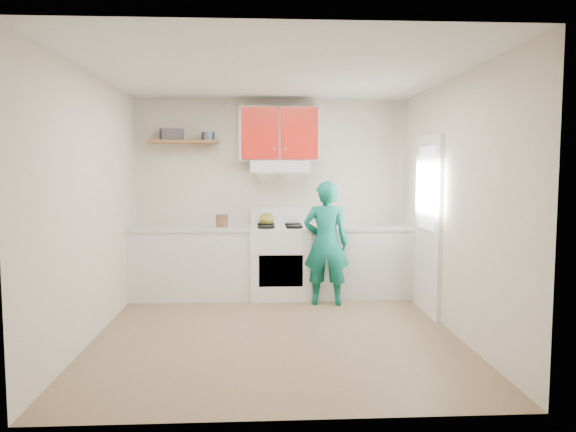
{
  "coord_description": "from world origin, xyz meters",
  "views": [
    {
      "loc": [
        -0.17,
        -5.33,
        1.67
      ],
      "look_at": [
        0.15,
        0.55,
        1.15
      ],
      "focal_mm": 33.44,
      "sensor_mm": 36.0,
      "label": 1
    }
  ],
  "objects": [
    {
      "name": "kettle",
      "position": [
        -0.07,
        1.75,
        1.0
      ],
      "size": [
        0.26,
        0.26,
        0.17
      ],
      "primitive_type": "ellipsoid",
      "rotation": [
        0.0,
        0.0,
        -0.43
      ],
      "color": "olive",
      "rests_on": "stove"
    },
    {
      "name": "front_wall",
      "position": [
        0.0,
        -1.9,
        1.3
      ],
      "size": [
        3.6,
        0.04,
        2.6
      ],
      "primitive_type": "cube",
      "color": "beige",
      "rests_on": "floor"
    },
    {
      "name": "range_hood",
      "position": [
        0.1,
        1.68,
        1.7
      ],
      "size": [
        0.76,
        0.44,
        0.15
      ],
      "primitive_type": "cube",
      "color": "silver",
      "rests_on": "back_wall"
    },
    {
      "name": "shelf",
      "position": [
        -1.15,
        1.75,
        2.02
      ],
      "size": [
        0.9,
        0.3,
        0.04
      ],
      "primitive_type": "cube",
      "color": "brown",
      "rests_on": "back_wall"
    },
    {
      "name": "left_wall",
      "position": [
        -1.8,
        0.0,
        1.3
      ],
      "size": [
        0.04,
        3.8,
        2.6
      ],
      "primitive_type": "cube",
      "color": "beige",
      "rests_on": "floor"
    },
    {
      "name": "silicone_mat",
      "position": [
        1.57,
        1.59,
        0.9
      ],
      "size": [
        0.32,
        0.28,
        0.01
      ],
      "primitive_type": "cube",
      "rotation": [
        0.0,
        0.0,
        0.14
      ],
      "color": "red",
      "rests_on": "counter_right"
    },
    {
      "name": "right_wall",
      "position": [
        1.8,
        0.0,
        1.3
      ],
      "size": [
        0.04,
        3.8,
        2.6
      ],
      "primitive_type": "cube",
      "color": "beige",
      "rests_on": "floor"
    },
    {
      "name": "door",
      "position": [
        1.78,
        0.7,
        1.02
      ],
      "size": [
        0.05,
        0.85,
        2.05
      ],
      "primitive_type": "cube",
      "color": "white",
      "rests_on": "floor"
    },
    {
      "name": "person",
      "position": [
        0.65,
        1.15,
        0.76
      ],
      "size": [
        0.6,
        0.43,
        1.52
      ],
      "primitive_type": "imported",
      "rotation": [
        0.0,
        0.0,
        3.01
      ],
      "color": "#0B6452",
      "rests_on": "floor"
    },
    {
      "name": "back_wall",
      "position": [
        0.0,
        1.9,
        1.3
      ],
      "size": [
        3.6,
        0.04,
        2.6
      ],
      "primitive_type": "cube",
      "color": "beige",
      "rests_on": "floor"
    },
    {
      "name": "books",
      "position": [
        -1.29,
        1.73,
        2.11
      ],
      "size": [
        0.33,
        0.28,
        0.15
      ],
      "primitive_type": "cube",
      "rotation": [
        0.0,
        0.0,
        0.32
      ],
      "color": "#3A3337",
      "rests_on": "shelf"
    },
    {
      "name": "cutting_board",
      "position": [
        0.76,
        1.54,
        0.91
      ],
      "size": [
        0.33,
        0.28,
        0.02
      ],
      "primitive_type": "cube",
      "rotation": [
        0.0,
        0.0,
        0.29
      ],
      "color": "olive",
      "rests_on": "counter_right"
    },
    {
      "name": "ceiling",
      "position": [
        0.0,
        0.0,
        2.6
      ],
      "size": [
        3.6,
        3.8,
        0.04
      ],
      "primitive_type": "cube",
      "color": "white",
      "rests_on": "floor"
    },
    {
      "name": "door_glass",
      "position": [
        1.75,
        0.7,
        1.45
      ],
      "size": [
        0.01,
        0.55,
        0.95
      ],
      "primitive_type": "cube",
      "color": "white",
      "rests_on": "door"
    },
    {
      "name": "tin",
      "position": [
        -0.82,
        1.72,
        2.09
      ],
      "size": [
        0.18,
        0.18,
        0.1
      ],
      "primitive_type": "cylinder",
      "rotation": [
        0.0,
        0.0,
        0.08
      ],
      "color": "#333D4C",
      "rests_on": "shelf"
    },
    {
      "name": "counter_left",
      "position": [
        -1.04,
        1.6,
        0.45
      ],
      "size": [
        1.52,
        0.6,
        0.9
      ],
      "primitive_type": "cube",
      "color": "silver",
      "rests_on": "floor"
    },
    {
      "name": "counter_right",
      "position": [
        1.14,
        1.6,
        0.45
      ],
      "size": [
        1.32,
        0.6,
        0.9
      ],
      "primitive_type": "cube",
      "color": "silver",
      "rests_on": "floor"
    },
    {
      "name": "stove",
      "position": [
        0.1,
        1.57,
        0.46
      ],
      "size": [
        0.76,
        0.65,
        0.92
      ],
      "primitive_type": "cube",
      "color": "white",
      "rests_on": "floor"
    },
    {
      "name": "upper_cabinets",
      "position": [
        0.1,
        1.73,
        2.12
      ],
      "size": [
        1.02,
        0.33,
        0.7
      ],
      "primitive_type": "cube",
      "color": "#B51A0F",
      "rests_on": "back_wall"
    },
    {
      "name": "crock",
      "position": [
        -0.65,
        1.57,
        0.99
      ],
      "size": [
        0.18,
        0.18,
        0.18
      ],
      "primitive_type": "cylinder",
      "rotation": [
        0.0,
        0.0,
        -0.22
      ],
      "color": "brown",
      "rests_on": "counter_left"
    },
    {
      "name": "floor",
      "position": [
        0.0,
        0.0,
        0.0
      ],
      "size": [
        3.8,
        3.8,
        0.0
      ],
      "primitive_type": "plane",
      "color": "brown",
      "rests_on": "ground"
    }
  ]
}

